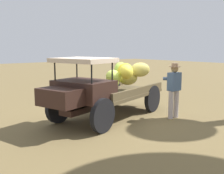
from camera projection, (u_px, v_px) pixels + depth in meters
The scene contains 3 objects.
ground_plane at pixel (112, 118), 8.35m from camera, with size 60.00×60.00×0.00m, color brown.
truck at pixel (106, 87), 8.24m from camera, with size 4.66×2.71×1.89m.
farmer at pixel (174, 87), 8.25m from camera, with size 0.53×0.46×1.70m.
Camera 1 is at (5.12, 6.29, 2.19)m, focal length 43.31 mm.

